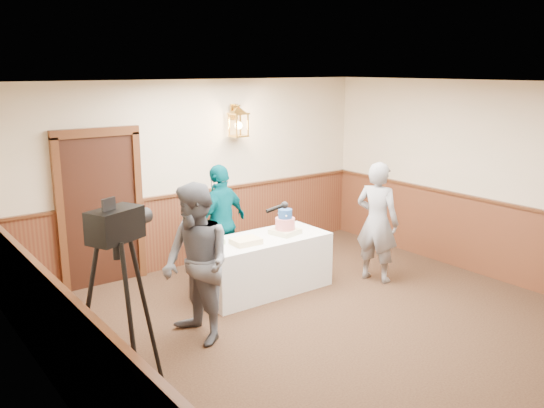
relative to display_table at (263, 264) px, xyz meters
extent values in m
plane|color=black|center=(-0.03, -1.90, -0.38)|extent=(7.00, 7.00, 0.00)
cube|color=beige|center=(-0.03, 1.60, 1.02)|extent=(6.00, 0.02, 2.80)
cube|color=beige|center=(-3.03, -1.90, 1.02)|extent=(0.02, 7.00, 2.80)
cube|color=beige|center=(2.97, -1.90, 1.02)|extent=(0.02, 7.00, 2.80)
cube|color=white|center=(-0.03, -1.90, 2.42)|extent=(6.00, 7.00, 0.02)
cube|color=#542718|center=(-0.03, 1.58, 0.18)|extent=(5.98, 0.04, 1.10)
cube|color=#542718|center=(-3.01, -1.90, 0.18)|extent=(0.04, 6.98, 1.10)
cube|color=#542718|center=(2.95, -1.90, 0.18)|extent=(0.04, 6.98, 1.10)
cube|color=#4C2714|center=(-0.03, 1.56, 0.75)|extent=(5.98, 0.07, 0.04)
cube|color=black|center=(-1.63, 1.55, 0.68)|extent=(1.00, 0.06, 2.10)
cube|color=white|center=(0.00, 0.00, 0.00)|extent=(1.80, 0.80, 0.75)
cube|color=beige|center=(0.34, -0.04, 0.41)|extent=(0.40, 0.40, 0.07)
cylinder|color=red|center=(0.34, -0.04, 0.52)|extent=(0.27, 0.27, 0.16)
cylinder|color=navy|center=(0.34, -0.04, 0.66)|extent=(0.19, 0.19, 0.12)
cube|color=#FBD496|center=(-0.35, -0.10, 0.41)|extent=(0.37, 0.28, 0.07)
cube|color=#92C98E|center=(-0.70, 0.16, 0.41)|extent=(0.29, 0.23, 0.07)
imported|color=#53565D|center=(-1.44, -0.75, 0.51)|extent=(0.70, 0.89, 1.78)
cylinder|color=black|center=(-0.44, -0.84, 1.01)|extent=(0.23, 0.08, 0.09)
sphere|color=black|center=(-0.31, -0.86, 1.03)|extent=(0.08, 0.08, 0.08)
imported|color=gray|center=(1.52, -0.63, 0.48)|extent=(0.59, 0.72, 1.71)
imported|color=#004C57|center=(-0.21, 0.70, 0.46)|extent=(1.06, 0.71, 1.67)
cube|color=black|center=(-2.63, -1.59, 1.34)|extent=(0.51, 0.41, 0.27)
cylinder|color=black|center=(-2.37, -1.47, 1.34)|extent=(0.22, 0.20, 0.14)
camera|label=1|loc=(-4.31, -5.99, 2.60)|focal=38.00mm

